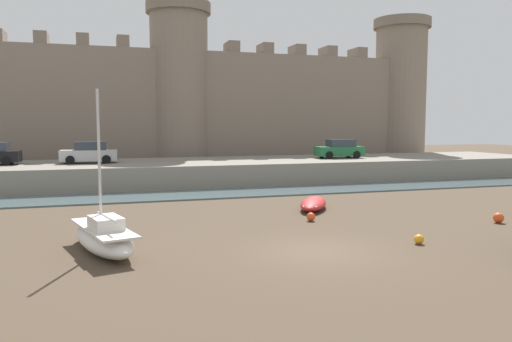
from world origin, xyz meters
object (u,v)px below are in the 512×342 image
at_px(mooring_buoy_mid_mud, 419,239).
at_px(car_quay_east, 340,149).
at_px(car_quay_centre_east, 89,153).
at_px(sailboat_near_channel_left, 104,237).
at_px(mooring_buoy_off_centre, 311,217).
at_px(mooring_buoy_near_shore, 499,218).
at_px(rowboat_near_channel_right, 313,203).

distance_m(mooring_buoy_mid_mud, car_quay_east, 24.40).
relative_size(car_quay_centre_east, car_quay_east, 1.00).
height_order(sailboat_near_channel_left, mooring_buoy_mid_mud, sailboat_near_channel_left).
bearing_deg(car_quay_centre_east, mooring_buoy_off_centre, -59.69).
relative_size(sailboat_near_channel_left, car_quay_centre_east, 1.42).
xyz_separation_m(sailboat_near_channel_left, mooring_buoy_near_shore, (17.85, 0.09, -0.31)).
height_order(mooring_buoy_near_shore, mooring_buoy_mid_mud, mooring_buoy_near_shore).
relative_size(rowboat_near_channel_right, car_quay_centre_east, 0.98).
relative_size(sailboat_near_channel_left, mooring_buoy_near_shore, 12.07).
bearing_deg(sailboat_near_channel_left, rowboat_near_channel_right, 29.32).
distance_m(mooring_buoy_off_centre, mooring_buoy_mid_mud, 5.92).
bearing_deg(sailboat_near_channel_left, car_quay_centre_east, 92.23).
xyz_separation_m(mooring_buoy_mid_mud, car_quay_east, (8.13, 22.89, 2.31)).
bearing_deg(mooring_buoy_mid_mud, sailboat_near_channel_left, 168.59).
distance_m(rowboat_near_channel_right, mooring_buoy_off_centre, 3.39).
bearing_deg(car_quay_east, rowboat_near_channel_right, -121.56).
bearing_deg(mooring_buoy_mid_mud, rowboat_near_channel_right, 94.45).
xyz_separation_m(mooring_buoy_near_shore, car_quay_centre_east, (-18.67, 20.83, 2.26)).
relative_size(sailboat_near_channel_left, car_quay_east, 1.42).
xyz_separation_m(mooring_buoy_near_shore, mooring_buoy_mid_mud, (-6.13, -2.46, -0.06)).
distance_m(mooring_buoy_near_shore, car_quay_east, 20.66).
bearing_deg(car_quay_east, sailboat_near_channel_left, -134.03).
distance_m(sailboat_near_channel_left, mooring_buoy_off_centre, 10.08).
height_order(mooring_buoy_mid_mud, car_quay_centre_east, car_quay_centre_east).
height_order(rowboat_near_channel_right, mooring_buoy_mid_mud, rowboat_near_channel_right).
bearing_deg(car_quay_east, car_quay_centre_east, 178.92).
bearing_deg(sailboat_near_channel_left, mooring_buoy_off_centre, 18.26).
distance_m(rowboat_near_channel_right, mooring_buoy_mid_mud, 8.60).
xyz_separation_m(mooring_buoy_off_centre, car_quay_east, (10.28, 17.37, 2.30)).
height_order(sailboat_near_channel_left, mooring_buoy_near_shore, sailboat_near_channel_left).
bearing_deg(mooring_buoy_near_shore, sailboat_near_channel_left, -179.71).
xyz_separation_m(rowboat_near_channel_right, car_quay_centre_east, (-11.86, 14.71, 2.18)).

